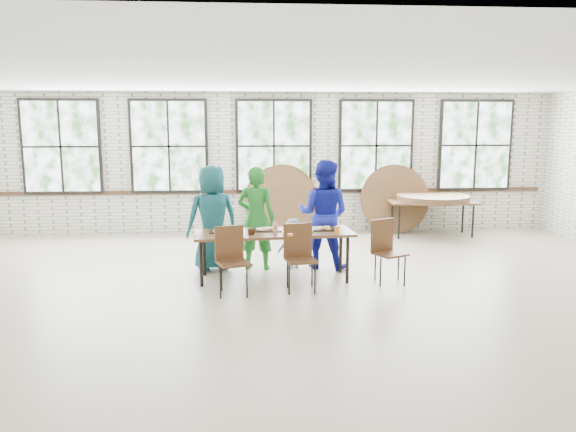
{
  "coord_description": "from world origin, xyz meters",
  "views": [
    {
      "loc": [
        -0.59,
        -7.53,
        2.4
      ],
      "look_at": [
        0.0,
        0.4,
        1.05
      ],
      "focal_mm": 35.0,
      "sensor_mm": 36.0,
      "label": 1
    }
  ],
  "objects_px": {
    "chair_near_left": "(231,254)",
    "storage_table": "(432,204)",
    "dining_table": "(274,235)",
    "chair_near_right": "(299,251)"
  },
  "relations": [
    {
      "from": "chair_near_right",
      "to": "storage_table",
      "type": "relative_size",
      "value": 0.52
    },
    {
      "from": "chair_near_left",
      "to": "chair_near_right",
      "type": "height_order",
      "value": "same"
    },
    {
      "from": "chair_near_left",
      "to": "dining_table",
      "type": "bearing_deg",
      "value": 26.06
    },
    {
      "from": "dining_table",
      "to": "chair_near_right",
      "type": "relative_size",
      "value": 2.58
    },
    {
      "from": "dining_table",
      "to": "storage_table",
      "type": "height_order",
      "value": "same"
    },
    {
      "from": "chair_near_left",
      "to": "chair_near_right",
      "type": "distance_m",
      "value": 0.97
    },
    {
      "from": "chair_near_left",
      "to": "storage_table",
      "type": "bearing_deg",
      "value": 22.38
    },
    {
      "from": "dining_table",
      "to": "storage_table",
      "type": "bearing_deg",
      "value": 36.72
    },
    {
      "from": "dining_table",
      "to": "chair_near_right",
      "type": "distance_m",
      "value": 0.65
    },
    {
      "from": "chair_near_left",
      "to": "storage_table",
      "type": "distance_m",
      "value": 5.54
    }
  ]
}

